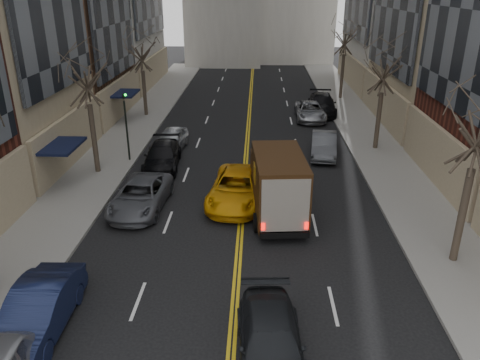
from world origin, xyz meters
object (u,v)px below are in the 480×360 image
at_px(ups_truck, 277,184).
at_px(pedestrian, 287,177).
at_px(observer_sedan, 271,343).
at_px(taxi, 237,188).

xyz_separation_m(ups_truck, pedestrian, (0.63, 2.90, -0.85)).
bearing_deg(pedestrian, ups_truck, 165.13).
bearing_deg(ups_truck, observer_sedan, -97.86).
bearing_deg(pedestrian, taxi, 117.05).
bearing_deg(ups_truck, taxi, 140.33).
xyz_separation_m(ups_truck, taxi, (-2.01, 1.40, -0.86)).
distance_m(observer_sedan, taxi, 11.21).
height_order(observer_sedan, taxi, taxi).
distance_m(observer_sedan, pedestrian, 12.67).
relative_size(taxi, pedestrian, 3.55).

